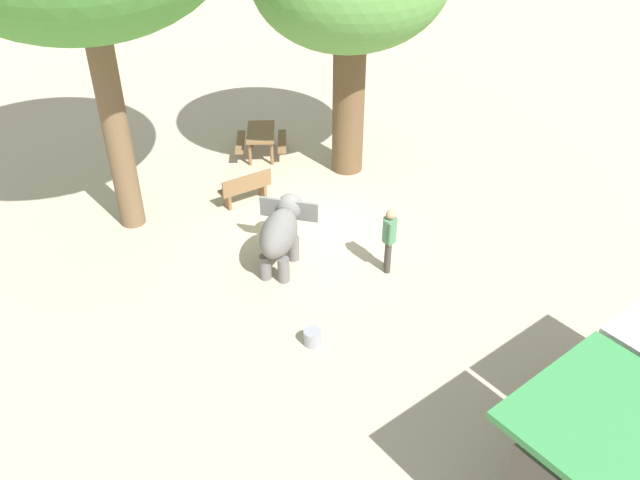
% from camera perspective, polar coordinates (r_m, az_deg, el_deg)
% --- Properties ---
extents(ground_plane, '(60.00, 60.00, 0.00)m').
position_cam_1_polar(ground_plane, '(16.57, -1.09, 0.86)').
color(ground_plane, '#BAA88C').
extents(elephant, '(1.97, 1.87, 1.44)m').
position_cam_1_polar(elephant, '(14.95, -3.35, 0.84)').
color(elephant, slate).
rests_on(elephant, ground_plane).
extents(person_handler, '(0.36, 0.41, 1.62)m').
position_cam_1_polar(person_handler, '(14.78, 6.00, 0.36)').
color(person_handler, '#3F3833').
rests_on(person_handler, ground_plane).
extents(wooden_bench, '(1.43, 0.54, 0.88)m').
position_cam_1_polar(wooden_bench, '(17.51, -6.44, 4.52)').
color(wooden_bench, brown).
rests_on(wooden_bench, ground_plane).
extents(picnic_table_near, '(2.08, 2.08, 0.78)m').
position_cam_1_polar(picnic_table_near, '(19.83, -5.13, 8.84)').
color(picnic_table_near, brown).
rests_on(picnic_table_near, ground_plane).
extents(feed_bucket, '(0.36, 0.36, 0.32)m').
position_cam_1_polar(feed_bucket, '(13.32, -0.66, -8.39)').
color(feed_bucket, gray).
rests_on(feed_bucket, ground_plane).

